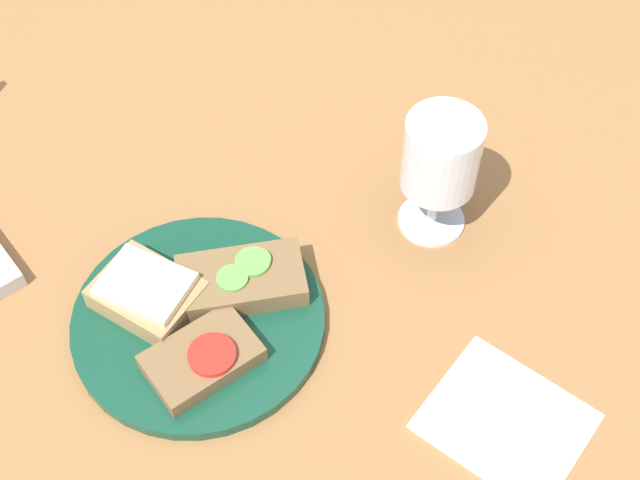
# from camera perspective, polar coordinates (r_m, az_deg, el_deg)

# --- Properties ---
(wooden_table) EXTENTS (1.40, 1.40, 0.03)m
(wooden_table) POSITION_cam_1_polar(r_m,az_deg,el_deg) (0.89, -5.74, -3.08)
(wooden_table) COLOR #9E6B3D
(wooden_table) RESTS_ON ground
(plate) EXTENTS (0.24, 0.24, 0.01)m
(plate) POSITION_cam_1_polar(r_m,az_deg,el_deg) (0.85, -7.77, -5.12)
(plate) COLOR #144733
(plate) RESTS_ON wooden_table
(sandwich_with_cucumber) EXTENTS (0.14, 0.11, 0.03)m
(sandwich_with_cucumber) POSITION_cam_1_polar(r_m,az_deg,el_deg) (0.85, -5.13, -2.59)
(sandwich_with_cucumber) COLOR brown
(sandwich_with_cucumber) RESTS_ON plate
(sandwich_with_cheese) EXTENTS (0.10, 0.11, 0.03)m
(sandwich_with_cheese) POSITION_cam_1_polar(r_m,az_deg,el_deg) (0.85, -11.00, -3.31)
(sandwich_with_cheese) COLOR #A88456
(sandwich_with_cheese) RESTS_ON plate
(sandwich_with_tomato) EXTENTS (0.10, 0.07, 0.02)m
(sandwich_with_tomato) POSITION_cam_1_polar(r_m,az_deg,el_deg) (0.81, -7.51, -7.48)
(sandwich_with_tomato) COLOR brown
(sandwich_with_tomato) RESTS_ON plate
(wine_glass) EXTENTS (0.07, 0.07, 0.14)m
(wine_glass) POSITION_cam_1_polar(r_m,az_deg,el_deg) (0.85, 7.74, 5.16)
(wine_glass) COLOR white
(wine_glass) RESTS_ON wooden_table
(napkin) EXTENTS (0.14, 0.16, 0.00)m
(napkin) POSITION_cam_1_polar(r_m,az_deg,el_deg) (0.81, 11.81, -11.29)
(napkin) COLOR white
(napkin) RESTS_ON wooden_table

